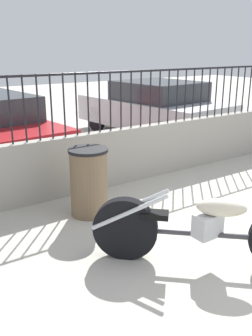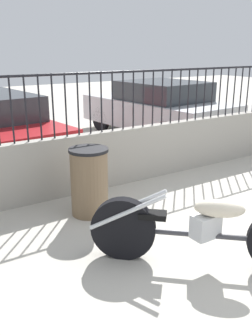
{
  "view_description": "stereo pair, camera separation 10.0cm",
  "coord_description": "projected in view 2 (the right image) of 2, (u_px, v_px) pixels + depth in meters",
  "views": [
    {
      "loc": [
        -3.69,
        -1.85,
        2.12
      ],
      "look_at": [
        -1.22,
        1.78,
        0.7
      ],
      "focal_mm": 40.0,
      "sensor_mm": 36.0,
      "label": 1
    },
    {
      "loc": [
        -3.61,
        -1.91,
        2.12
      ],
      "look_at": [
        -1.22,
        1.78,
        0.7
      ],
      "focal_mm": 40.0,
      "sensor_mm": 36.0,
      "label": 2
    }
  ],
  "objects": [
    {
      "name": "car_silver",
      "position": [
        158.0,
        108.0,
        9.32
      ],
      "size": [
        2.21,
        4.15,
        1.34
      ],
      "rotation": [
        0.0,
        0.0,
        1.67
      ],
      "color": "black",
      "rests_on": "ground_plane"
    },
    {
      "name": "fence_railing",
      "position": [
        148.0,
        89.0,
        5.98
      ],
      "size": [
        9.23,
        0.04,
        0.9
      ],
      "color": "black",
      "rests_on": "low_wall"
    },
    {
      "name": "trash_bin",
      "position": [
        89.0,
        182.0,
        4.88
      ],
      "size": [
        0.51,
        0.51,
        0.9
      ],
      "color": "brown",
      "rests_on": "ground_plane"
    },
    {
      "name": "motorcycle_dark_grey",
      "position": [
        189.0,
        227.0,
        3.74
      ],
      "size": [
        1.73,
        1.61,
        1.6
      ],
      "rotation": [
        0.0,
        0.0,
        -0.75
      ],
      "color": "black",
      "rests_on": "ground_plane"
    },
    {
      "name": "low_wall",
      "position": [
        147.0,
        152.0,
        6.3
      ],
      "size": [
        9.23,
        0.18,
        0.89
      ],
      "color": "#9E998E",
      "rests_on": "ground_plane"
    }
  ]
}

